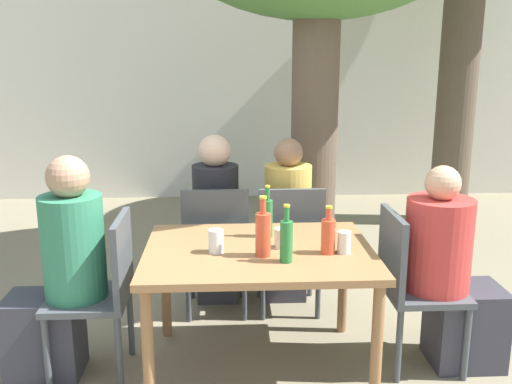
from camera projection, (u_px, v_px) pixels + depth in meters
ground_plane at (259, 367)px, 3.33m from camera, size 30.00×30.00×0.00m
cafe_building_wall at (240, 85)px, 7.00m from camera, size 10.00×0.08×2.80m
dining_table_front at (259, 263)px, 3.17m from camera, size 1.26×0.96×0.73m
patio_chair_0 at (103, 286)px, 3.16m from camera, size 0.44×0.44×0.92m
patio_chair_1 at (410, 280)px, 3.25m from camera, size 0.44×0.44×0.92m
patio_chair_2 at (216, 242)px, 3.88m from camera, size 0.44×0.44×0.92m
patio_chair_3 at (290, 241)px, 3.91m from camera, size 0.44×0.44×0.92m
person_seated_0 at (60, 280)px, 3.14m from camera, size 0.57×0.34×1.26m
person_seated_1 at (450, 278)px, 3.26m from camera, size 0.59×0.37×1.19m
person_seated_2 at (216, 228)px, 4.10m from camera, size 0.32×0.56×1.25m
person_seated_3 at (286, 229)px, 4.14m from camera, size 0.33×0.56×1.22m
green_bottle_0 at (267, 217)px, 3.34m from camera, size 0.06×0.06×0.31m
soda_bottle_1 at (328, 235)px, 3.06m from camera, size 0.08×0.08×0.26m
green_bottle_2 at (286, 240)px, 2.93m from camera, size 0.07×0.07×0.31m
soda_bottle_3 at (263, 233)px, 3.01m from camera, size 0.08×0.08×0.33m
drinking_glass_0 at (281, 238)px, 3.16m from camera, size 0.08×0.08×0.11m
drinking_glass_1 at (344, 242)px, 3.07m from camera, size 0.07×0.07×0.12m
drinking_glass_2 at (216, 241)px, 3.08m from camera, size 0.08×0.08×0.13m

